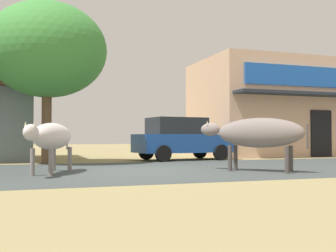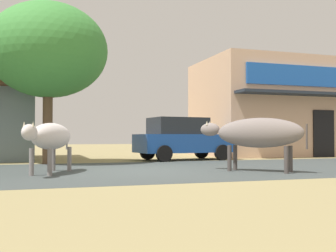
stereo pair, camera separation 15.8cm
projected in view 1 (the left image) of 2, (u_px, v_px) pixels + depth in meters
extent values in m
plane|color=#938455|center=(143.00, 170.00, 11.14)|extent=(80.00, 80.00, 0.00)
cube|color=#3D4443|center=(143.00, 170.00, 11.14)|extent=(72.00, 6.80, 0.00)
cube|color=#D6AA8A|center=(269.00, 109.00, 20.53)|extent=(6.94, 5.00, 4.61)
cube|color=blue|center=(300.00, 76.00, 18.14)|extent=(5.55, 0.10, 0.90)
cube|color=#262D38|center=(306.00, 94.00, 17.75)|extent=(6.66, 0.90, 0.12)
cube|color=black|center=(321.00, 134.00, 18.46)|extent=(1.10, 0.06, 2.10)
cylinder|color=brown|center=(47.00, 126.00, 13.73)|extent=(0.33, 0.33, 2.53)
ellipsoid|color=#3D8739|center=(47.00, 50.00, 13.79)|extent=(3.99, 3.99, 3.19)
cube|color=#1A4695|center=(183.00, 143.00, 16.03)|extent=(3.90, 2.03, 0.70)
cube|color=#1E2328|center=(177.00, 126.00, 15.93)|extent=(2.21, 1.71, 0.64)
cylinder|color=black|center=(200.00, 151.00, 17.27)|extent=(0.62, 0.25, 0.60)
cylinder|color=black|center=(221.00, 152.00, 15.80)|extent=(0.62, 0.25, 0.60)
cylinder|color=black|center=(146.00, 152.00, 16.23)|extent=(0.62, 0.25, 0.60)
cylinder|color=black|center=(163.00, 154.00, 14.77)|extent=(0.62, 0.25, 0.60)
ellipsoid|color=beige|center=(53.00, 136.00, 10.14)|extent=(1.41, 2.20, 0.66)
ellipsoid|color=beige|center=(31.00, 132.00, 8.83)|extent=(0.48, 0.62, 0.36)
cone|color=beige|center=(35.00, 124.00, 8.78)|extent=(0.06, 0.06, 0.12)
cone|color=beige|center=(25.00, 124.00, 8.80)|extent=(0.06, 0.06, 0.12)
cylinder|color=gray|center=(51.00, 162.00, 9.42)|extent=(0.11, 0.11, 0.64)
cylinder|color=gray|center=(32.00, 162.00, 9.45)|extent=(0.11, 0.11, 0.64)
cylinder|color=gray|center=(70.00, 159.00, 10.80)|extent=(0.11, 0.11, 0.64)
cylinder|color=gray|center=(54.00, 159.00, 10.83)|extent=(0.11, 0.11, 0.64)
cylinder|color=gray|center=(67.00, 140.00, 11.25)|extent=(0.05, 0.05, 0.53)
ellipsoid|color=slate|center=(260.00, 133.00, 10.64)|extent=(1.97, 2.10, 0.77)
ellipsoid|color=slate|center=(210.00, 129.00, 11.33)|extent=(0.58, 0.60, 0.36)
cone|color=beige|center=(207.00, 123.00, 11.27)|extent=(0.06, 0.06, 0.12)
cone|color=beige|center=(210.00, 123.00, 11.44)|extent=(0.06, 0.06, 0.12)
cylinder|color=#49413F|center=(230.00, 158.00, 10.80)|extent=(0.11, 0.11, 0.68)
cylinder|color=#49413F|center=(236.00, 157.00, 11.17)|extent=(0.11, 0.11, 0.68)
cylinder|color=#49413F|center=(287.00, 160.00, 10.08)|extent=(0.11, 0.11, 0.68)
cylinder|color=#49413F|center=(291.00, 159.00, 10.45)|extent=(0.11, 0.11, 0.68)
cylinder|color=#49413F|center=(307.00, 137.00, 10.06)|extent=(0.05, 0.05, 0.62)
cylinder|color=#3F3F47|center=(254.00, 148.00, 17.86)|extent=(0.14, 0.14, 0.83)
cylinder|color=#3F3F47|center=(256.00, 148.00, 17.69)|extent=(0.14, 0.14, 0.83)
cube|color=silver|center=(255.00, 132.00, 17.79)|extent=(0.45, 0.34, 0.59)
sphere|color=tan|center=(255.00, 122.00, 17.80)|extent=(0.22, 0.22, 0.22)
cylinder|color=silver|center=(252.00, 131.00, 18.04)|extent=(0.09, 0.09, 0.53)
cylinder|color=silver|center=(258.00, 131.00, 17.55)|extent=(0.09, 0.09, 0.53)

